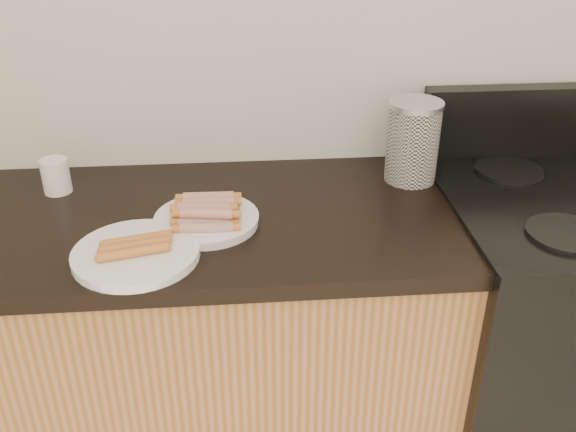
{
  "coord_description": "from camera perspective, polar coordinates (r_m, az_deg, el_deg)",
  "views": [
    {
      "loc": [
        -0.12,
        0.33,
        1.64
      ],
      "look_at": [
        -0.01,
        1.62,
        0.93
      ],
      "focal_mm": 40.0,
      "sensor_mm": 36.0,
      "label": 1
    }
  ],
  "objects": [
    {
      "name": "hotdog_pile",
      "position": [
        1.5,
        -7.3,
        0.51
      ],
      "size": [
        0.12,
        0.17,
        0.05
      ],
      "rotation": [
        0.0,
        0.0,
        -0.08
      ],
      "color": "maroon",
      "rests_on": "main_plate"
    },
    {
      "name": "wall_back",
      "position": [
        1.71,
        -0.88,
        17.34
      ],
      "size": [
        4.0,
        0.04,
        2.6
      ],
      "primitive_type": "cube",
      "color": "silver",
      "rests_on": "ground"
    },
    {
      "name": "mug",
      "position": [
        1.74,
        -19.94,
        3.38
      ],
      "size": [
        0.08,
        0.08,
        0.09
      ],
      "primitive_type": "cylinder",
      "rotation": [
        0.0,
        0.0,
        -0.15
      ],
      "color": "white",
      "rests_on": "counter_slab"
    },
    {
      "name": "plain_sausages",
      "position": [
        1.4,
        -13.45,
        -2.58
      ],
      "size": [
        0.14,
        0.11,
        0.02
      ],
      "rotation": [
        0.0,
        0.0,
        0.24
      ],
      "color": "#B46841",
      "rests_on": "side_plate"
    },
    {
      "name": "canister",
      "position": [
        1.71,
        11.03,
        6.53
      ],
      "size": [
        0.14,
        0.14,
        0.22
      ],
      "rotation": [
        0.0,
        0.0,
        -0.01
      ],
      "color": "white",
      "rests_on": "counter_slab"
    },
    {
      "name": "stove",
      "position": [
        2.01,
        23.25,
        -10.16
      ],
      "size": [
        0.76,
        0.65,
        0.91
      ],
      "color": "black",
      "rests_on": "floor"
    },
    {
      "name": "burner_far_left",
      "position": [
        1.83,
        19.02,
        3.87
      ],
      "size": [
        0.18,
        0.18,
        0.01
      ],
      "primitive_type": "cylinder",
      "color": "black",
      "rests_on": "stove"
    },
    {
      "name": "cabinet_base",
      "position": [
        1.92,
        -21.91,
        -12.95
      ],
      "size": [
        2.2,
        0.59,
        0.86
      ],
      "primitive_type": "cube",
      "color": "#AB7442",
      "rests_on": "floor"
    },
    {
      "name": "main_plate",
      "position": [
        1.51,
        -7.23,
        -0.47
      ],
      "size": [
        0.31,
        0.31,
        0.02
      ],
      "primitive_type": "cylinder",
      "rotation": [
        0.0,
        0.0,
        0.38
      ],
      "color": "silver",
      "rests_on": "counter_slab"
    },
    {
      "name": "burner_near_left",
      "position": [
        1.56,
        23.56,
        -1.45
      ],
      "size": [
        0.18,
        0.18,
        0.01
      ],
      "primitive_type": "cylinder",
      "color": "black",
      "rests_on": "stove"
    },
    {
      "name": "side_plate",
      "position": [
        1.41,
        -13.36,
        -3.29
      ],
      "size": [
        0.29,
        0.29,
        0.02
      ],
      "primitive_type": "cylinder",
      "rotation": [
        0.0,
        0.0,
        -0.06
      ],
      "color": "silver",
      "rests_on": "counter_slab"
    },
    {
      "name": "stove_panel",
      "position": [
        1.97,
        22.82,
        7.84
      ],
      "size": [
        0.76,
        0.06,
        0.2
      ],
      "primitive_type": "cube",
      "color": "black",
      "rests_on": "stove"
    }
  ]
}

